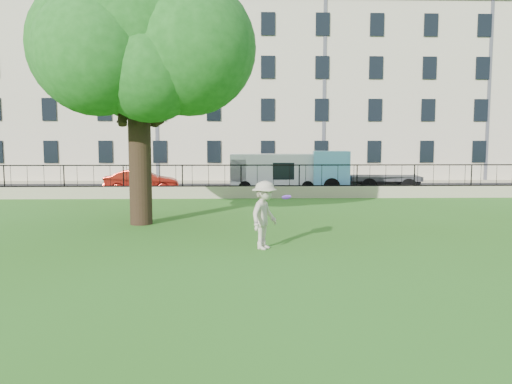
{
  "coord_description": "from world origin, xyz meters",
  "views": [
    {
      "loc": [
        -0.01,
        -13.55,
        2.84
      ],
      "look_at": [
        0.51,
        3.5,
        1.15
      ],
      "focal_mm": 35.0,
      "sensor_mm": 36.0,
      "label": 1
    }
  ],
  "objects_px": {
    "frisbee": "(286,197)",
    "blue_truck": "(363,172)",
    "red_sedan": "(142,182)",
    "tree": "(134,34)",
    "white_van": "(275,173)",
    "man": "(265,215)"
  },
  "relations": [
    {
      "from": "white_van",
      "to": "tree",
      "type": "bearing_deg",
      "value": -115.52
    },
    {
      "from": "tree",
      "to": "man",
      "type": "height_order",
      "value": "tree"
    },
    {
      "from": "tree",
      "to": "blue_truck",
      "type": "distance_m",
      "value": 15.92
    },
    {
      "from": "white_van",
      "to": "blue_truck",
      "type": "xyz_separation_m",
      "value": [
        4.96,
        -0.86,
        0.09
      ]
    },
    {
      "from": "tree",
      "to": "red_sedan",
      "type": "distance_m",
      "value": 12.16
    },
    {
      "from": "man",
      "to": "red_sedan",
      "type": "relative_size",
      "value": 0.45
    },
    {
      "from": "white_van",
      "to": "blue_truck",
      "type": "distance_m",
      "value": 5.03
    },
    {
      "from": "man",
      "to": "frisbee",
      "type": "xyz_separation_m",
      "value": [
        0.68,
        1.06,
        0.37
      ]
    },
    {
      "from": "red_sedan",
      "to": "frisbee",
      "type": "bearing_deg",
      "value": -160.06
    },
    {
      "from": "man",
      "to": "blue_truck",
      "type": "xyz_separation_m",
      "value": [
        6.34,
        14.93,
        0.27
      ]
    },
    {
      "from": "tree",
      "to": "blue_truck",
      "type": "bearing_deg",
      "value": 45.14
    },
    {
      "from": "blue_truck",
      "to": "frisbee",
      "type": "bearing_deg",
      "value": -105.62
    },
    {
      "from": "frisbee",
      "to": "white_van",
      "type": "relative_size",
      "value": 0.05
    },
    {
      "from": "tree",
      "to": "frisbee",
      "type": "xyz_separation_m",
      "value": [
        4.93,
        -3.23,
        -5.22
      ]
    },
    {
      "from": "white_van",
      "to": "blue_truck",
      "type": "relative_size",
      "value": 0.92
    },
    {
      "from": "man",
      "to": "white_van",
      "type": "relative_size",
      "value": 0.35
    },
    {
      "from": "blue_truck",
      "to": "red_sedan",
      "type": "bearing_deg",
      "value": -172.76
    },
    {
      "from": "tree",
      "to": "man",
      "type": "relative_size",
      "value": 5.36
    },
    {
      "from": "frisbee",
      "to": "blue_truck",
      "type": "height_order",
      "value": "blue_truck"
    },
    {
      "from": "frisbee",
      "to": "red_sedan",
      "type": "distance_m",
      "value": 15.35
    },
    {
      "from": "tree",
      "to": "frisbee",
      "type": "relative_size",
      "value": 36.4
    },
    {
      "from": "red_sedan",
      "to": "tree",
      "type": "bearing_deg",
      "value": -176.21
    }
  ]
}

